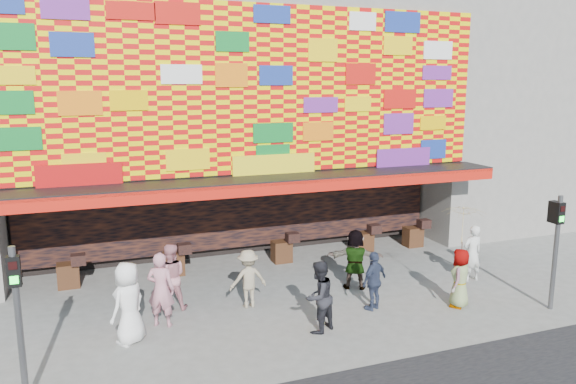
# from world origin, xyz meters

# --- Properties ---
(ground) EXTENTS (90.00, 90.00, 0.00)m
(ground) POSITION_xyz_m (0.00, 0.00, 0.00)
(ground) COLOR slate
(ground) RESTS_ON ground
(shop_building) EXTENTS (15.20, 9.40, 10.00)m
(shop_building) POSITION_xyz_m (0.00, 8.18, 5.23)
(shop_building) COLOR gray
(shop_building) RESTS_ON ground
(neighbor_right) EXTENTS (11.00, 8.00, 12.00)m
(neighbor_right) POSITION_xyz_m (13.00, 8.00, 6.00)
(neighbor_right) COLOR gray
(neighbor_right) RESTS_ON ground
(signal_left) EXTENTS (0.22, 0.20, 3.00)m
(signal_left) POSITION_xyz_m (-6.20, -1.50, 1.86)
(signal_left) COLOR #59595B
(signal_left) RESTS_ON ground
(signal_right) EXTENTS (0.22, 0.20, 3.00)m
(signal_right) POSITION_xyz_m (6.20, -1.50, 1.86)
(signal_right) COLOR #59595B
(signal_right) RESTS_ON ground
(ped_a) EXTENTS (1.08, 1.07, 1.88)m
(ped_a) POSITION_xyz_m (-4.19, 0.37, 0.94)
(ped_a) COLOR white
(ped_a) RESTS_ON ground
(ped_b) EXTENTS (0.80, 0.70, 1.84)m
(ped_b) POSITION_xyz_m (-3.38, 1.03, 0.92)
(ped_b) COLOR #C07C8C
(ped_b) RESTS_ON ground
(ped_c) EXTENTS (1.05, 0.97, 1.73)m
(ped_c) POSITION_xyz_m (0.02, -0.59, 0.86)
(ped_c) COLOR black
(ped_c) RESTS_ON ground
(ped_d) EXTENTS (1.01, 0.61, 1.53)m
(ped_d) POSITION_xyz_m (-1.09, 1.42, 0.77)
(ped_d) COLOR gray
(ped_d) RESTS_ON ground
(ped_e) EXTENTS (0.98, 0.72, 1.55)m
(ped_e) POSITION_xyz_m (1.89, 0.10, 0.78)
(ped_e) COLOR #2E3750
(ped_e) RESTS_ON ground
(ped_f) EXTENTS (1.66, 1.16, 1.72)m
(ped_f) POSITION_xyz_m (2.13, 1.63, 0.86)
(ped_f) COLOR gray
(ped_f) RESTS_ON ground
(ped_g) EXTENTS (0.90, 0.88, 1.56)m
(ped_g) POSITION_xyz_m (4.06, -0.53, 0.78)
(ped_g) COLOR gray
(ped_g) RESTS_ON ground
(ped_h) EXTENTS (0.62, 0.41, 1.68)m
(ped_h) POSITION_xyz_m (5.64, 0.96, 0.84)
(ped_h) COLOR silver
(ped_h) RESTS_ON ground
(ped_i) EXTENTS (0.93, 0.78, 1.74)m
(ped_i) POSITION_xyz_m (-3.01, 1.97, 0.87)
(ped_i) COLOR #CD848E
(ped_i) RESTS_ON ground
(parasol) EXTENTS (1.29, 1.31, 1.96)m
(parasol) POSITION_xyz_m (4.06, -0.53, 2.20)
(parasol) COLOR #D2C684
(parasol) RESTS_ON ground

